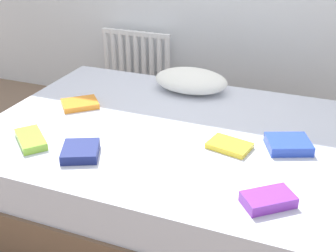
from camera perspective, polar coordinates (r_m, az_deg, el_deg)
The scene contains 10 objects.
ground_plane at distance 2.61m, azimuth -0.40°, elevation -9.88°, with size 8.00×8.00×0.00m, color #7F6651.
bed at distance 2.47m, azimuth -0.42°, elevation -5.31°, with size 2.00×1.50×0.50m.
radiator at distance 3.67m, azimuth -4.33°, elevation 8.49°, with size 0.62×0.04×0.57m.
pillow at distance 2.79m, azimuth 3.16°, elevation 6.20°, with size 0.49×0.32×0.15m, color white.
textbook_lime at distance 2.29m, azimuth -18.20°, elevation -1.74°, with size 0.25×0.12×0.04m, color #8CC638.
textbook_purple at distance 1.79m, azimuth 13.49°, elevation -9.73°, with size 0.21×0.12×0.05m, color purple.
textbook_orange at distance 2.64m, azimuth -11.92°, elevation 2.98°, with size 0.21×0.17×0.03m, color orange.
textbook_navy at distance 2.10m, azimuth -11.83°, elevation -3.39°, with size 0.17×0.19×0.05m, color navy.
textbook_yellow at distance 2.15m, azimuth 8.37°, elevation -2.66°, with size 0.21×0.14×0.03m, color yellow.
textbook_blue at distance 2.20m, azimuth 16.06°, elevation -2.44°, with size 0.21×0.18×0.05m, color #2847B7.
Camera 1 is at (0.77, -1.93, 1.58)m, focal length 44.73 mm.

